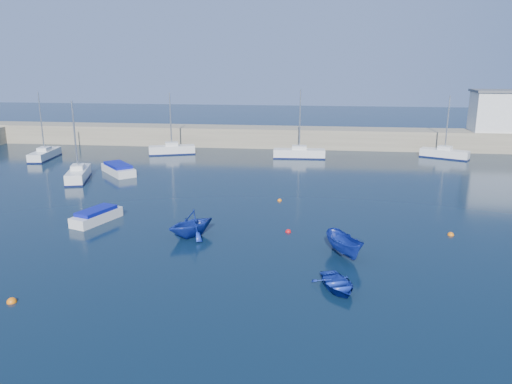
# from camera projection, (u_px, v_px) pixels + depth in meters

# --- Properties ---
(ground) EXTENTS (220.00, 220.00, 0.00)m
(ground) POSITION_uv_depth(u_px,v_px,m) (208.00, 301.00, 24.80)
(ground) COLOR black
(ground) RESTS_ON ground
(back_wall) EXTENTS (96.00, 4.50, 2.60)m
(back_wall) POSITION_uv_depth(u_px,v_px,m) (280.00, 137.00, 68.58)
(back_wall) COLOR gray
(back_wall) RESTS_ON ground
(sailboat_3) EXTENTS (3.26, 6.08, 7.82)m
(sailboat_3) POSITION_uv_depth(u_px,v_px,m) (78.00, 174.00, 49.61)
(sailboat_3) COLOR silver
(sailboat_3) RESTS_ON ground
(sailboat_4) EXTENTS (2.33, 6.18, 7.95)m
(sailboat_4) POSITION_uv_depth(u_px,v_px,m) (45.00, 154.00, 60.20)
(sailboat_4) COLOR silver
(sailboat_4) RESTS_ON ground
(sailboat_5) EXTENTS (5.92, 3.42, 7.66)m
(sailboat_5) POSITION_uv_depth(u_px,v_px,m) (172.00, 149.00, 63.16)
(sailboat_5) COLOR silver
(sailboat_5) RESTS_ON ground
(sailboat_6) EXTENTS (6.28, 2.02, 8.22)m
(sailboat_6) POSITION_uv_depth(u_px,v_px,m) (299.00, 153.00, 60.72)
(sailboat_6) COLOR silver
(sailboat_6) RESTS_ON ground
(sailboat_7) EXTENTS (5.73, 3.92, 7.51)m
(sailboat_7) POSITION_uv_depth(u_px,v_px,m) (444.00, 153.00, 60.65)
(sailboat_7) COLOR silver
(sailboat_7) RESTS_ON ground
(motorboat_1) EXTENTS (2.71, 4.33, 1.00)m
(motorboat_1) POSITION_uv_depth(u_px,v_px,m) (97.00, 216.00, 36.76)
(motorboat_1) COLOR silver
(motorboat_1) RESTS_ON ground
(motorboat_2) EXTENTS (4.95, 5.24, 1.10)m
(motorboat_2) POSITION_uv_depth(u_px,v_px,m) (118.00, 169.00, 52.28)
(motorboat_2) COLOR silver
(motorboat_2) RESTS_ON ground
(dinghy_center) EXTENTS (3.09, 3.59, 0.63)m
(dinghy_center) POSITION_uv_depth(u_px,v_px,m) (337.00, 284.00, 25.93)
(dinghy_center) COLOR navy
(dinghy_center) RESTS_ON ground
(dinghy_left) EXTENTS (4.56, 4.60, 1.84)m
(dinghy_left) POSITION_uv_depth(u_px,v_px,m) (191.00, 224.00, 33.61)
(dinghy_left) COLOR navy
(dinghy_left) RESTS_ON ground
(dinghy_right) EXTENTS (2.82, 3.84, 1.40)m
(dinghy_right) POSITION_uv_depth(u_px,v_px,m) (345.00, 245.00, 30.27)
(dinghy_right) COLOR navy
(dinghy_right) RESTS_ON ground
(buoy_0) EXTENTS (0.49, 0.49, 0.49)m
(buoy_0) POSITION_uv_depth(u_px,v_px,m) (12.00, 302.00, 24.66)
(buoy_0) COLOR orange
(buoy_0) RESTS_ON ground
(buoy_1) EXTENTS (0.42, 0.42, 0.42)m
(buoy_1) POSITION_uv_depth(u_px,v_px,m) (288.00, 232.00, 34.69)
(buoy_1) COLOR red
(buoy_1) RESTS_ON ground
(buoy_2) EXTENTS (0.44, 0.44, 0.44)m
(buoy_2) POSITION_uv_depth(u_px,v_px,m) (451.00, 235.00, 34.07)
(buoy_2) COLOR orange
(buoy_2) RESTS_ON ground
(buoy_3) EXTENTS (0.38, 0.38, 0.38)m
(buoy_3) POSITION_uv_depth(u_px,v_px,m) (280.00, 201.00, 42.37)
(buoy_3) COLOR orange
(buoy_3) RESTS_ON ground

